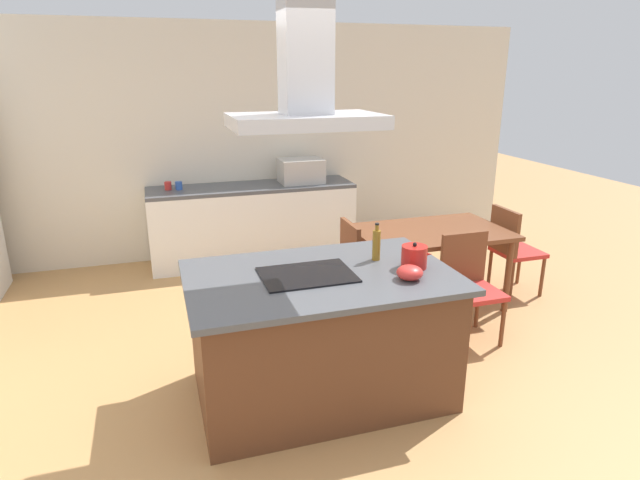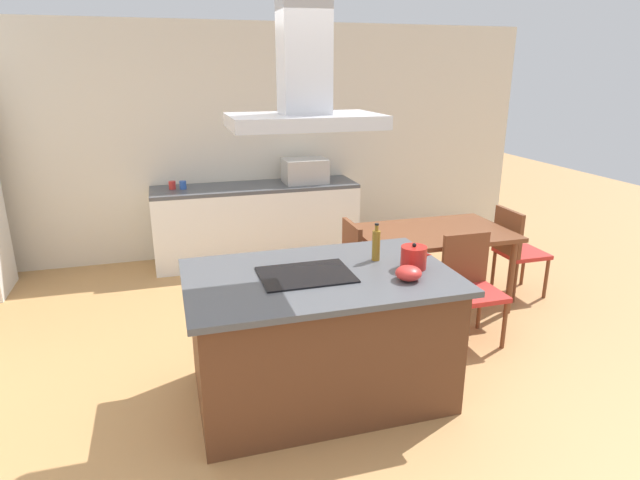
{
  "view_description": "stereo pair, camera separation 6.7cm",
  "coord_description": "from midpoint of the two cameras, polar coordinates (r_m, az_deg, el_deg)",
  "views": [
    {
      "loc": [
        -0.99,
        -3.1,
        2.19
      ],
      "look_at": [
        0.12,
        0.4,
        1.0
      ],
      "focal_mm": 29.83,
      "sensor_mm": 36.0,
      "label": 1
    },
    {
      "loc": [
        -0.92,
        -3.12,
        2.19
      ],
      "look_at": [
        0.12,
        0.4,
        1.0
      ],
      "focal_mm": 29.83,
      "sensor_mm": 36.0,
      "label": 2
    }
  ],
  "objects": [
    {
      "name": "chair_at_left_end",
      "position": [
        4.78,
        2.59,
        -2.69
      ],
      "size": [
        0.42,
        0.42,
        0.89
      ],
      "color": "red",
      "rests_on": "ground"
    },
    {
      "name": "ground",
      "position": [
        5.19,
        -4.39,
        -7.05
      ],
      "size": [
        16.0,
        16.0,
        0.0
      ],
      "primitive_type": "plane",
      "color": "tan"
    },
    {
      "name": "tea_kettle",
      "position": [
        3.64,
        10.55,
        -1.84
      ],
      "size": [
        0.23,
        0.17,
        0.18
      ],
      "color": "#B21E19",
      "rests_on": "kitchen_island"
    },
    {
      "name": "coffee_mug_blue",
      "position": [
        6.16,
        -14.19,
        5.74
      ],
      "size": [
        0.08,
        0.08,
        0.09
      ],
      "primitive_type": "cylinder",
      "color": "#2D56B2",
      "rests_on": "back_counter"
    },
    {
      "name": "chair_facing_island",
      "position": [
        4.6,
        16.23,
        -4.24
      ],
      "size": [
        0.42,
        0.42,
        0.89
      ],
      "color": "red",
      "rests_on": "ground"
    },
    {
      "name": "olive_oil_bottle",
      "position": [
        3.74,
        6.55,
        -0.5
      ],
      "size": [
        0.06,
        0.06,
        0.27
      ],
      "color": "olive",
      "rests_on": "kitchen_island"
    },
    {
      "name": "range_hood",
      "position": [
        3.23,
        -1.09,
        16.39
      ],
      "size": [
        0.9,
        0.55,
        0.78
      ],
      "color": "#ADADB2"
    },
    {
      "name": "coffee_mug_red",
      "position": [
        6.18,
        -15.27,
        5.69
      ],
      "size": [
        0.08,
        0.08,
        0.09
      ],
      "primitive_type": "cylinder",
      "color": "red",
      "rests_on": "back_counter"
    },
    {
      "name": "kitchen_island",
      "position": [
        3.69,
        0.5,
        -10.13
      ],
      "size": [
        1.76,
        1.12,
        0.9
      ],
      "color": "#59331E",
      "rests_on": "ground"
    },
    {
      "name": "countertop_microwave",
      "position": [
        6.31,
        -1.32,
        7.44
      ],
      "size": [
        0.5,
        0.38,
        0.28
      ],
      "primitive_type": "cube",
      "color": "#B2AFAA",
      "rests_on": "back_counter"
    },
    {
      "name": "mixing_bowl",
      "position": [
        3.44,
        10.03,
        -3.53
      ],
      "size": [
        0.17,
        0.17,
        0.09
      ],
      "primitive_type": "ellipsoid",
      "color": "red",
      "rests_on": "kitchen_island"
    },
    {
      "name": "cooktop",
      "position": [
        3.47,
        -0.97,
        -3.73
      ],
      "size": [
        0.6,
        0.44,
        0.01
      ],
      "primitive_type": "cube",
      "color": "black",
      "rests_on": "kitchen_island"
    },
    {
      "name": "wall_back",
      "position": [
        6.49,
        -8.02,
        10.33
      ],
      "size": [
        7.2,
        0.1,
        2.7
      ],
      "primitive_type": "cube",
      "color": "beige",
      "rests_on": "ground"
    },
    {
      "name": "back_counter",
      "position": [
        6.32,
        -6.48,
        1.85
      ],
      "size": [
        2.36,
        0.62,
        0.9
      ],
      "color": "white",
      "rests_on": "ground"
    },
    {
      "name": "dining_table",
      "position": [
        5.08,
        12.42,
        0.08
      ],
      "size": [
        1.4,
        0.9,
        0.75
      ],
      "color": "brown",
      "rests_on": "ground"
    },
    {
      "name": "chair_at_right_end",
      "position": [
        5.62,
        20.54,
        -0.65
      ],
      "size": [
        0.42,
        0.42,
        0.89
      ],
      "color": "red",
      "rests_on": "ground"
    }
  ]
}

